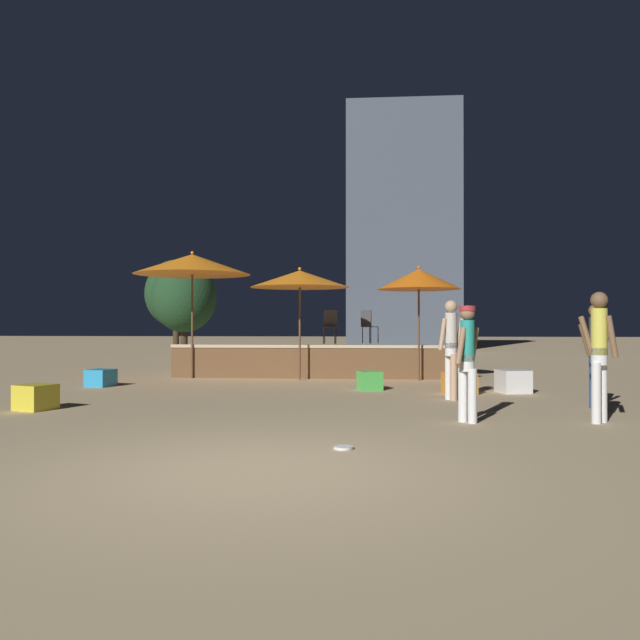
% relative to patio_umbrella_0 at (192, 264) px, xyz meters
% --- Properties ---
extents(ground_plane, '(120.00, 120.00, 0.00)m').
position_rel_patio_umbrella_0_xyz_m(ground_plane, '(3.45, -9.75, -2.91)').
color(ground_plane, tan).
extents(wooden_deck, '(7.55, 2.56, 0.86)m').
position_rel_patio_umbrella_0_xyz_m(wooden_deck, '(3.20, 1.32, -2.52)').
color(wooden_deck, brown).
rests_on(wooden_deck, ground).
extents(patio_umbrella_0, '(2.97, 2.97, 3.25)m').
position_rel_patio_umbrella_0_xyz_m(patio_umbrella_0, '(0.00, 0.00, 0.00)').
color(patio_umbrella_0, brown).
rests_on(patio_umbrella_0, ground).
extents(patio_umbrella_1, '(2.06, 2.06, 2.82)m').
position_rel_patio_umbrella_0_xyz_m(patio_umbrella_1, '(5.73, -0.18, -0.42)').
color(patio_umbrella_1, brown).
rests_on(patio_umbrella_1, ground).
extents(patio_umbrella_2, '(2.46, 2.46, 2.79)m').
position_rel_patio_umbrella_0_xyz_m(patio_umbrella_2, '(2.81, -0.35, -0.41)').
color(patio_umbrella_2, brown).
rests_on(patio_umbrella_2, ground).
extents(cube_seat_0, '(0.63, 0.63, 0.38)m').
position_rel_patio_umbrella_0_xyz_m(cube_seat_0, '(-1.44, -2.19, -2.72)').
color(cube_seat_0, '#2D9EDB').
rests_on(cube_seat_0, ground).
extents(cube_seat_1, '(0.68, 0.68, 0.42)m').
position_rel_patio_umbrella_0_xyz_m(cube_seat_1, '(6.30, -3.05, -2.70)').
color(cube_seat_1, orange).
rests_on(cube_seat_1, ground).
extents(cube_seat_2, '(0.57, 0.57, 0.40)m').
position_rel_patio_umbrella_0_xyz_m(cube_seat_2, '(4.53, -2.47, -2.71)').
color(cube_seat_2, '#4CC651').
rests_on(cube_seat_2, ground).
extents(cube_seat_3, '(0.68, 0.68, 0.46)m').
position_rel_patio_umbrella_0_xyz_m(cube_seat_3, '(7.42, -2.75, -2.68)').
color(cube_seat_3, white).
rests_on(cube_seat_3, ground).
extents(cube_seat_4, '(0.66, 0.66, 0.41)m').
position_rel_patio_umbrella_0_xyz_m(cube_seat_4, '(-0.88, -5.91, -2.70)').
color(cube_seat_4, yellow).
rests_on(cube_seat_4, ground).
extents(person_0, '(0.42, 0.45, 1.66)m').
position_rel_patio_umbrella_0_xyz_m(person_0, '(5.90, -6.67, -1.99)').
color(person_0, white).
rests_on(person_0, ground).
extents(person_1, '(0.52, 0.30, 1.83)m').
position_rel_patio_umbrella_0_xyz_m(person_1, '(6.01, -4.06, -1.89)').
color(person_1, tan).
rests_on(person_1, ground).
extents(person_2, '(0.56, 0.30, 1.72)m').
position_rel_patio_umbrella_0_xyz_m(person_2, '(8.21, -5.11, -1.98)').
color(person_2, '#2D4C7F').
rests_on(person_2, ground).
extents(person_3, '(0.46, 0.46, 1.85)m').
position_rel_patio_umbrella_0_xyz_m(person_3, '(7.75, -6.56, -1.88)').
color(person_3, white).
rests_on(person_3, ground).
extents(bistro_chair_0, '(0.48, 0.48, 0.90)m').
position_rel_patio_umbrella_0_xyz_m(bistro_chair_0, '(4.49, 1.29, -1.51)').
color(bistro_chair_0, '#47474C').
rests_on(bistro_chair_0, wooden_deck).
extents(bistro_chair_1, '(0.40, 0.40, 0.90)m').
position_rel_patio_umbrella_0_xyz_m(bistro_chair_1, '(3.47, 0.99, -1.51)').
color(bistro_chair_1, '#47474C').
rests_on(bistro_chair_1, wooden_deck).
extents(frisbee_disc, '(0.22, 0.22, 0.03)m').
position_rel_patio_umbrella_0_xyz_m(frisbee_disc, '(4.23, -8.67, -2.89)').
color(frisbee_disc, white).
rests_on(frisbee_disc, ground).
extents(background_tree_0, '(2.78, 2.78, 4.28)m').
position_rel_patio_umbrella_0_xyz_m(background_tree_0, '(-4.21, 11.98, -0.17)').
color(background_tree_0, '#3D2B1C').
rests_on(background_tree_0, ground).
extents(background_tree_1, '(2.50, 2.50, 3.80)m').
position_rel_patio_umbrella_0_xyz_m(background_tree_1, '(-2.66, 8.09, -0.50)').
color(background_tree_1, '#3D2B1C').
rests_on(background_tree_1, ground).
extents(distant_building, '(6.01, 3.03, 13.08)m').
position_rel_patio_umbrella_0_xyz_m(distant_building, '(6.33, 18.13, 3.63)').
color(distant_building, '#4C5666').
rests_on(distant_building, ground).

